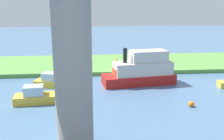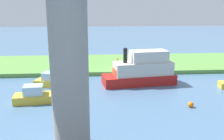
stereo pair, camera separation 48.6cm
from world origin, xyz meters
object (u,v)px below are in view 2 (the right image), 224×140
(mooring_post, at_px, (141,67))
(marker_buoy, at_px, (191,105))
(person_on_bank, at_px, (117,63))
(skiff_small, at_px, (55,81))
(motorboat_white, at_px, (39,96))
(houseboat_blue, at_px, (141,71))
(bridge_pylon, at_px, (69,65))

(mooring_post, bearing_deg, marker_buoy, 100.61)
(person_on_bank, relative_size, skiff_small, 0.28)
(skiff_small, xyz_separation_m, marker_buoy, (-12.60, 7.08, -0.30))
(skiff_small, relative_size, marker_buoy, 9.83)
(motorboat_white, bearing_deg, houseboat_blue, -155.06)
(marker_buoy, bearing_deg, bridge_pylon, 29.86)
(skiff_small, bearing_deg, houseboat_blue, -178.75)
(bridge_pylon, height_order, motorboat_white, bridge_pylon)
(motorboat_white, bearing_deg, bridge_pylon, 113.87)
(person_on_bank, distance_m, skiff_small, 9.69)
(person_on_bank, xyz_separation_m, houseboat_blue, (-2.12, 5.90, 0.34))
(bridge_pylon, height_order, person_on_bank, bridge_pylon)
(houseboat_blue, height_order, skiff_small, houseboat_blue)
(bridge_pylon, bearing_deg, skiff_small, -77.86)
(skiff_small, distance_m, motorboat_white, 4.73)
(motorboat_white, height_order, marker_buoy, motorboat_white)
(mooring_post, xyz_separation_m, skiff_small, (10.44, 4.43, -0.40))
(person_on_bank, distance_m, motorboat_white, 13.63)
(marker_buoy, bearing_deg, skiff_small, -29.33)
(motorboat_white, bearing_deg, skiff_small, -100.21)
(mooring_post, height_order, marker_buoy, mooring_post)
(bridge_pylon, height_order, skiff_small, bridge_pylon)
(person_on_bank, distance_m, marker_buoy, 14.18)
(mooring_post, bearing_deg, motorboat_white, 38.84)
(bridge_pylon, distance_m, houseboat_blue, 15.13)
(person_on_bank, bearing_deg, bridge_pylon, 75.85)
(mooring_post, xyz_separation_m, motorboat_white, (11.28, 9.08, -0.38))
(bridge_pylon, relative_size, skiff_small, 2.15)
(person_on_bank, xyz_separation_m, marker_buoy, (-5.11, 13.19, -0.95))
(motorboat_white, bearing_deg, person_on_bank, -127.73)
(bridge_pylon, height_order, marker_buoy, bridge_pylon)
(houseboat_blue, relative_size, skiff_small, 1.71)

